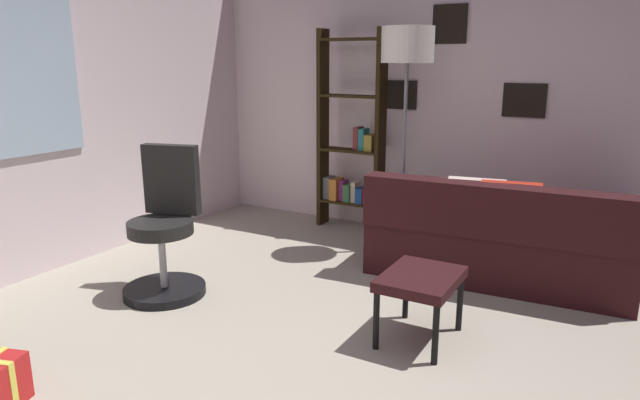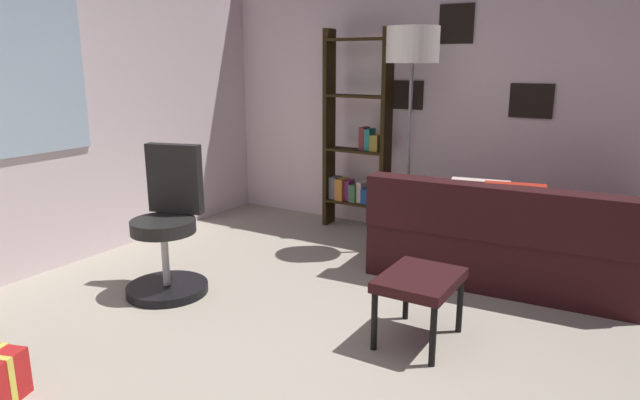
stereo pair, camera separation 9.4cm
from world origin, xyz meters
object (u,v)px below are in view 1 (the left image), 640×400
(office_chair, at_px, (165,237))
(floor_lamp, at_px, (407,58))
(couch, at_px, (517,238))
(footstool, at_px, (421,283))
(bookshelf, at_px, (351,145))

(office_chair, height_order, floor_lamp, floor_lamp)
(couch, distance_m, footstool, 1.40)
(floor_lamp, bearing_deg, office_chair, 146.96)
(couch, relative_size, office_chair, 1.85)
(office_chair, xyz_separation_m, bookshelf, (2.03, -0.41, 0.40))
(office_chair, height_order, bookshelf, bookshelf)
(bookshelf, bearing_deg, floor_lamp, -119.14)
(office_chair, bearing_deg, floor_lamp, -33.04)
(couch, distance_m, floor_lamp, 1.64)
(couch, distance_m, office_chair, 2.58)
(footstool, bearing_deg, bookshelf, 36.66)
(bookshelf, xyz_separation_m, floor_lamp, (-0.37, -0.67, 0.80))
(office_chair, distance_m, bookshelf, 2.11)
(couch, xyz_separation_m, bookshelf, (0.46, 1.64, 0.53))
(office_chair, distance_m, floor_lamp, 2.31)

